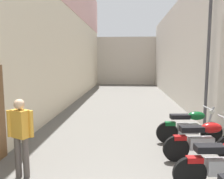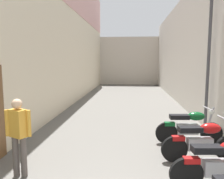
# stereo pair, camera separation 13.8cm
# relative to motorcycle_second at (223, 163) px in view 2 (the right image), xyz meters

# --- Properties ---
(ground_plane) EXTENTS (36.91, 36.91, 0.00)m
(ground_plane) POSITION_rel_motorcycle_second_xyz_m (-1.89, 5.64, -0.50)
(ground_plane) COLOR #66635E
(building_left) EXTENTS (0.45, 20.91, 8.86)m
(building_left) POSITION_rel_motorcycle_second_xyz_m (-4.91, 7.61, 3.98)
(building_left) COLOR beige
(building_left) RESTS_ON ground
(building_right) EXTENTS (0.45, 20.91, 5.54)m
(building_right) POSITION_rel_motorcycle_second_xyz_m (1.14, 7.64, 2.27)
(building_right) COLOR beige
(building_right) RESTS_ON ground
(building_far_end) EXTENTS (8.65, 2.00, 4.62)m
(building_far_end) POSITION_rel_motorcycle_second_xyz_m (-1.89, 19.09, 1.81)
(building_far_end) COLOR beige
(building_far_end) RESTS_ON ground
(motorcycle_second) EXTENTS (1.85, 0.58, 1.04)m
(motorcycle_second) POSITION_rel_motorcycle_second_xyz_m (0.00, 0.00, 0.00)
(motorcycle_second) COLOR black
(motorcycle_second) RESTS_ON ground
(motorcycle_third) EXTENTS (1.84, 0.58, 1.04)m
(motorcycle_third) POSITION_rel_motorcycle_second_xyz_m (-0.00, 1.15, 0.00)
(motorcycle_third) COLOR black
(motorcycle_third) RESTS_ON ground
(motorcycle_fourth) EXTENTS (1.85, 0.58, 1.04)m
(motorcycle_fourth) POSITION_rel_motorcycle_second_xyz_m (0.00, 2.28, 0.00)
(motorcycle_fourth) COLOR black
(motorcycle_fourth) RESTS_ON ground
(pedestrian_mid_alley) EXTENTS (0.52, 0.33, 1.57)m
(pedestrian_mid_alley) POSITION_rel_motorcycle_second_xyz_m (-3.80, 0.14, 0.42)
(pedestrian_mid_alley) COLOR #564C47
(pedestrian_mid_alley) RESTS_ON ground
(street_lamp) EXTENTS (0.79, 0.18, 5.10)m
(street_lamp) POSITION_rel_motorcycle_second_xyz_m (0.71, 3.43, 2.46)
(street_lamp) COLOR #47474C
(street_lamp) RESTS_ON ground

